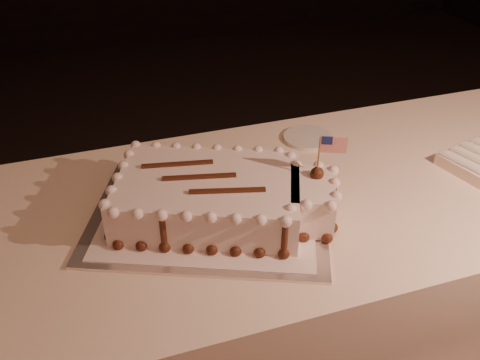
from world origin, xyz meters
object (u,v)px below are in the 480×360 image
object	(u,v)px
banquet_table	(318,287)
sheet_cake	(221,197)
side_plate	(308,138)
cake_board	(209,215)

from	to	relation	value
banquet_table	sheet_cake	bearing A→B (deg)	-174.27
sheet_cake	side_plate	size ratio (longest dim) A/B	3.83
banquet_table	cake_board	world-z (taller)	cake_board
banquet_table	sheet_cake	distance (m)	0.54
cake_board	side_plate	size ratio (longest dim) A/B	3.86
banquet_table	side_plate	size ratio (longest dim) A/B	16.06
sheet_cake	banquet_table	bearing A→B (deg)	5.73
banquet_table	sheet_cake	size ratio (longest dim) A/B	4.20
banquet_table	sheet_cake	world-z (taller)	sheet_cake
banquet_table	sheet_cake	xyz separation A→B (m)	(-0.31, -0.03, 0.44)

